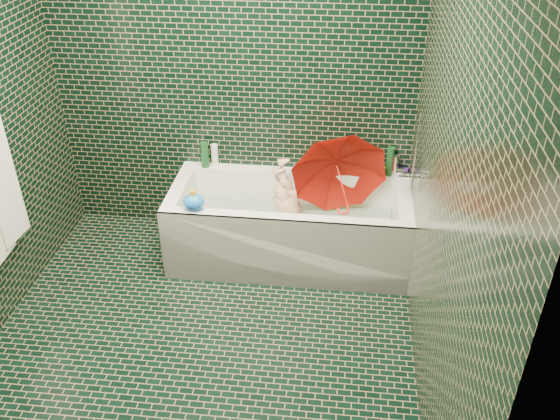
# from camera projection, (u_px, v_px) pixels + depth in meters

# --- Properties ---
(floor) EXTENTS (2.80, 2.80, 0.00)m
(floor) POSITION_uv_depth(u_px,v_px,m) (199.00, 349.00, 3.64)
(floor) COLOR black
(floor) RESTS_ON ground
(wall_back) EXTENTS (2.80, 0.00, 2.80)m
(wall_back) POSITION_uv_depth(u_px,v_px,m) (232.00, 75.00, 4.15)
(wall_back) COLOR black
(wall_back) RESTS_ON floor
(wall_front) EXTENTS (2.80, 0.00, 2.80)m
(wall_front) POSITION_uv_depth(u_px,v_px,m) (64.00, 387.00, 1.79)
(wall_front) COLOR black
(wall_front) RESTS_ON floor
(wall_right) EXTENTS (0.00, 2.80, 2.80)m
(wall_right) POSITION_uv_depth(u_px,v_px,m) (445.00, 184.00, 2.85)
(wall_right) COLOR black
(wall_right) RESTS_ON floor
(bathtub) EXTENTS (1.70, 0.75, 0.55)m
(bathtub) POSITION_uv_depth(u_px,v_px,m) (289.00, 233.00, 4.33)
(bathtub) COLOR white
(bathtub) RESTS_ON floor
(bath_mat) EXTENTS (1.35, 0.47, 0.01)m
(bath_mat) POSITION_uv_depth(u_px,v_px,m) (289.00, 238.00, 4.37)
(bath_mat) COLOR green
(bath_mat) RESTS_ON bathtub
(water) EXTENTS (1.48, 0.53, 0.00)m
(water) POSITION_uv_depth(u_px,v_px,m) (289.00, 222.00, 4.30)
(water) COLOR silver
(water) RESTS_ON bathtub
(faucet) EXTENTS (0.18, 0.19, 0.55)m
(faucet) POSITION_uv_depth(u_px,v_px,m) (411.00, 171.00, 3.96)
(faucet) COLOR silver
(faucet) RESTS_ON wall_right
(child) EXTENTS (0.93, 0.45, 0.39)m
(child) POSITION_uv_depth(u_px,v_px,m) (292.00, 218.00, 4.32)
(child) COLOR #D6A485
(child) RESTS_ON bathtub
(umbrella) EXTENTS (0.86, 0.89, 0.82)m
(umbrella) POSITION_uv_depth(u_px,v_px,m) (342.00, 184.00, 4.11)
(umbrella) COLOR red
(umbrella) RESTS_ON bathtub
(soap_bottle_a) EXTENTS (0.12, 0.12, 0.27)m
(soap_bottle_a) POSITION_uv_depth(u_px,v_px,m) (394.00, 176.00, 4.36)
(soap_bottle_a) COLOR white
(soap_bottle_a) RESTS_ON bathtub
(soap_bottle_b) EXTENTS (0.11, 0.12, 0.21)m
(soap_bottle_b) POSITION_uv_depth(u_px,v_px,m) (400.00, 177.00, 4.35)
(soap_bottle_b) COLOR #472078
(soap_bottle_b) RESTS_ON bathtub
(soap_bottle_c) EXTENTS (0.15, 0.15, 0.15)m
(soap_bottle_c) POSITION_uv_depth(u_px,v_px,m) (383.00, 176.00, 4.36)
(soap_bottle_c) COLOR #13431D
(soap_bottle_c) RESTS_ON bathtub
(bottle_right_tall) EXTENTS (0.06, 0.06, 0.22)m
(bottle_right_tall) POSITION_uv_depth(u_px,v_px,m) (390.00, 162.00, 4.32)
(bottle_right_tall) COLOR #13431D
(bottle_right_tall) RESTS_ON bathtub
(bottle_right_pump) EXTENTS (0.06, 0.06, 0.17)m
(bottle_right_pump) POSITION_uv_depth(u_px,v_px,m) (395.00, 166.00, 4.32)
(bottle_right_pump) COLOR silver
(bottle_right_pump) RESTS_ON bathtub
(bottle_left_tall) EXTENTS (0.07, 0.07, 0.20)m
(bottle_left_tall) POSITION_uv_depth(u_px,v_px,m) (205.00, 155.00, 4.44)
(bottle_left_tall) COLOR #13431D
(bottle_left_tall) RESTS_ON bathtub
(bottle_left_short) EXTENTS (0.05, 0.05, 0.17)m
(bottle_left_short) POSITION_uv_depth(u_px,v_px,m) (215.00, 155.00, 4.46)
(bottle_left_short) COLOR white
(bottle_left_short) RESTS_ON bathtub
(rubber_duck) EXTENTS (0.12, 0.08, 0.09)m
(rubber_duck) POSITION_uv_depth(u_px,v_px,m) (378.00, 170.00, 4.35)
(rubber_duck) COLOR #F0A718
(rubber_duck) RESTS_ON bathtub
(bath_toy) EXTENTS (0.18, 0.16, 0.14)m
(bath_toy) POSITION_uv_depth(u_px,v_px,m) (194.00, 202.00, 3.93)
(bath_toy) COLOR blue
(bath_toy) RESTS_ON bathtub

